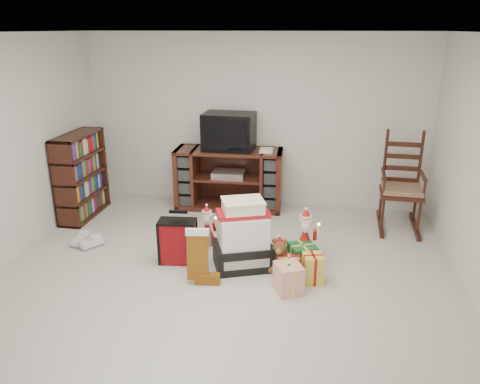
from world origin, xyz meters
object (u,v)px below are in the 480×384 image
at_px(bookshelf, 81,177).
at_px(santa_figurine, 305,239).
at_px(gift_pile, 243,239).
at_px(mrs_claus_figurine, 207,230).
at_px(crt_television, 229,131).
at_px(rocking_chair, 400,194).
at_px(tv_stand, 229,179).
at_px(sneaker_pair, 86,242).
at_px(red_suitcase, 178,241).
at_px(gift_cluster, 296,266).
at_px(teddy_bear, 279,256).

relative_size(bookshelf, santa_figurine, 1.92).
bearing_deg(gift_pile, bookshelf, 135.00).
distance_m(bookshelf, mrs_claus_figurine, 2.11).
height_order(bookshelf, crt_television, crt_television).
distance_m(santa_figurine, crt_television, 2.10).
bearing_deg(crt_television, rocking_chair, -4.94).
bearing_deg(crt_television, gift_pile, -72.19).
bearing_deg(bookshelf, tv_stand, 19.00).
distance_m(santa_figurine, sneaker_pair, 2.67).
xyz_separation_m(santa_figurine, mrs_claus_figurine, (-1.19, 0.12, -0.03)).
relative_size(tv_stand, crt_television, 2.14).
bearing_deg(rocking_chair, tv_stand, 175.82).
bearing_deg(tv_stand, sneaker_pair, -134.93).
bearing_deg(sneaker_pair, santa_figurine, 23.79).
height_order(red_suitcase, mrs_claus_figurine, red_suitcase).
xyz_separation_m(gift_cluster, crt_television, (-1.10, 1.94, 1.02)).
distance_m(tv_stand, teddy_bear, 2.03).
bearing_deg(gift_cluster, mrs_claus_figurine, 152.83).
bearing_deg(bookshelf, red_suitcase, -33.49).
bearing_deg(gift_pile, red_suitcase, 161.31).
height_order(santa_figurine, mrs_claus_figurine, santa_figurine).
bearing_deg(rocking_chair, gift_cluster, -125.13).
bearing_deg(teddy_bear, crt_television, 116.74).
distance_m(gift_pile, mrs_claus_figurine, 0.69).
relative_size(tv_stand, gift_pile, 2.01).
bearing_deg(santa_figurine, crt_television, 128.35).
distance_m(red_suitcase, mrs_claus_figurine, 0.52).
distance_m(bookshelf, red_suitcase, 2.10).
height_order(tv_stand, teddy_bear, tv_stand).
bearing_deg(rocking_chair, red_suitcase, -146.88).
xyz_separation_m(tv_stand, rocking_chair, (2.38, -0.29, 0.01)).
xyz_separation_m(gift_pile, mrs_claus_figurine, (-0.51, 0.44, -0.14)).
relative_size(sneaker_pair, gift_cluster, 0.49).
bearing_deg(red_suitcase, bookshelf, 141.44).
bearing_deg(mrs_claus_figurine, tv_stand, 89.75).
relative_size(bookshelf, sneaker_pair, 2.99).
height_order(bookshelf, gift_cluster, bookshelf).
bearing_deg(gift_pile, rocking_chair, 18.31).
distance_m(red_suitcase, santa_figurine, 1.46).
bearing_deg(red_suitcase, santa_figurine, 9.00).
bearing_deg(mrs_claus_figurine, sneaker_pair, -170.40).
bearing_deg(santa_figurine, gift_pile, -153.85).
height_order(rocking_chair, gift_cluster, rocking_chair).
distance_m(bookshelf, rocking_chair, 4.37).
distance_m(tv_stand, sneaker_pair, 2.22).
bearing_deg(gift_cluster, santa_figurine, 81.34).
relative_size(mrs_claus_figurine, crt_television, 0.74).
bearing_deg(gift_cluster, rocking_chair, 52.21).
relative_size(bookshelf, red_suitcase, 1.96).
bearing_deg(santa_figurine, teddy_bear, -129.22).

